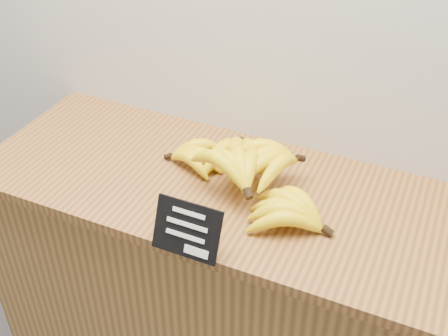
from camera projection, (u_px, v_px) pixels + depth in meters
counter at (231, 307)px, 1.75m from camera, size 1.43×0.50×0.90m
counter_top at (232, 190)px, 1.48m from camera, size 1.39×0.54×0.03m
chalkboard_sign at (187, 230)px, 1.24m from camera, size 0.16×0.06×0.12m
banana_pile at (246, 172)px, 1.43m from camera, size 0.51×0.42×0.13m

